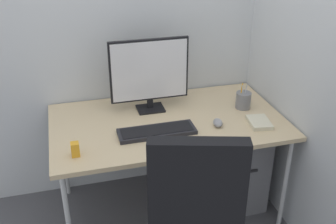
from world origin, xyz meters
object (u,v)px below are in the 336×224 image
(mouse, at_px, (218,123))
(office_chair, at_px, (193,223))
(filing_cabinet, at_px, (226,165))
(keyboard, at_px, (157,131))
(pen_holder, at_px, (243,100))
(notebook, at_px, (259,122))
(desk_clamp_accessory, at_px, (75,149))
(monitor, at_px, (149,72))

(mouse, bearing_deg, office_chair, -109.17)
(filing_cabinet, relative_size, keyboard, 1.19)
(pen_holder, bearing_deg, filing_cabinet, -171.54)
(filing_cabinet, relative_size, notebook, 3.15)
(keyboard, distance_m, notebook, 0.63)
(mouse, relative_size, desk_clamp_accessory, 1.11)
(notebook, bearing_deg, filing_cabinet, 121.71)
(office_chair, height_order, pen_holder, office_chair)
(notebook, bearing_deg, pen_holder, 98.40)
(monitor, distance_m, pen_holder, 0.64)
(office_chair, bearing_deg, notebook, 42.87)
(keyboard, bearing_deg, desk_clamp_accessory, -166.02)
(office_chair, bearing_deg, mouse, 59.95)
(office_chair, distance_m, notebook, 0.84)
(pen_holder, distance_m, desk_clamp_accessory, 1.14)
(office_chair, distance_m, keyboard, 0.64)
(desk_clamp_accessory, bearing_deg, mouse, 7.28)
(mouse, bearing_deg, monitor, 146.89)
(monitor, relative_size, mouse, 5.74)
(filing_cabinet, height_order, mouse, mouse)
(filing_cabinet, distance_m, mouse, 0.51)
(pen_holder, bearing_deg, monitor, 166.53)
(filing_cabinet, xyz_separation_m, pen_holder, (0.10, 0.01, 0.49))
(filing_cabinet, xyz_separation_m, mouse, (-0.15, -0.18, 0.45))
(mouse, bearing_deg, keyboard, -170.54)
(office_chair, relative_size, desk_clamp_accessory, 13.91)
(keyboard, distance_m, desk_clamp_accessory, 0.49)
(filing_cabinet, height_order, monitor, monitor)
(filing_cabinet, bearing_deg, monitor, 162.57)
(filing_cabinet, relative_size, monitor, 1.07)
(office_chair, relative_size, notebook, 6.44)
(office_chair, height_order, desk_clamp_accessory, office_chair)
(office_chair, distance_m, filing_cabinet, 0.97)
(monitor, bearing_deg, pen_holder, -13.47)
(filing_cabinet, bearing_deg, pen_holder, 8.46)
(keyboard, distance_m, pen_holder, 0.65)
(office_chair, xyz_separation_m, mouse, (0.35, 0.61, 0.17))
(mouse, relative_size, notebook, 0.51)
(filing_cabinet, distance_m, notebook, 0.51)
(pen_holder, bearing_deg, mouse, -142.89)
(notebook, distance_m, desk_clamp_accessory, 1.11)
(keyboard, relative_size, mouse, 5.20)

